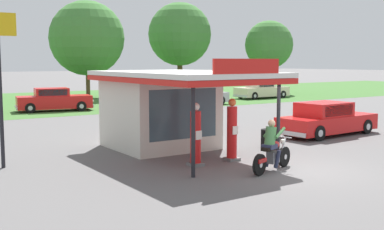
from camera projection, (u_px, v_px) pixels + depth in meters
The scene contains 16 objects.
ground_plane at pixel (296, 170), 14.88m from camera, with size 300.00×300.00×0.00m, color #5B5959.
grass_verge_strip at pixel (28, 102), 39.66m from camera, with size 120.00×24.00×0.01m, color #3D6B2D.
service_station_kiosk at pixel (165, 104), 18.26m from camera, with size 4.21×7.17×3.39m.
gas_pump_nearside at pixel (196, 137), 15.34m from camera, with size 0.44×0.44×2.02m.
gas_pump_offside at pixel (232, 132), 16.14m from camera, with size 0.44×0.44×2.09m.
motorcycle_with_rider at pixel (272, 150), 14.61m from camera, with size 2.09×0.90×1.58m.
featured_classic_sedan at pixel (327, 120), 21.83m from camera, with size 5.31×2.16×1.49m.
parked_car_back_row_far_right at pixel (198, 96), 36.69m from camera, with size 5.15×2.01×1.45m.
parked_car_second_row_spare at pixel (54, 100), 32.40m from camera, with size 5.20×2.62×1.54m.
parked_car_back_row_right at pixel (262, 90), 43.62m from camera, with size 5.36×2.12×1.51m.
bystander_admiring_sedan at pixel (151, 100), 30.30m from camera, with size 0.34×0.34×1.66m.
bystander_leaning_by_kiosk at pixel (159, 97), 32.26m from camera, with size 0.34×0.34×1.72m.
tree_oak_far_left at pixel (85, 40), 43.64m from camera, with size 6.73×6.73×8.75m.
tree_oak_left at pixel (269, 45), 49.94m from camera, with size 4.95×4.95×7.49m.
tree_oak_distant_spare at pixel (180, 34), 49.64m from camera, with size 6.46×6.46×9.31m.
spare_tire_stack at pixel (269, 139), 18.58m from camera, with size 0.60×0.60×0.72m.
Camera 1 is at (-10.78, -10.36, 3.32)m, focal length 45.33 mm.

